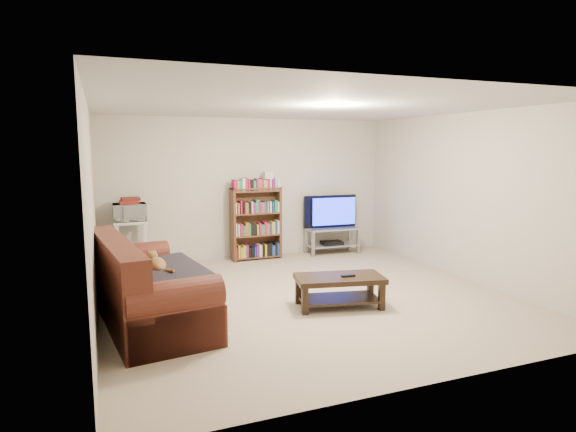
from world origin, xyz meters
name	(u,v)px	position (x,y,z in m)	size (l,w,h in m)	color
floor	(307,296)	(0.00, 0.00, 0.00)	(5.00, 5.00, 0.00)	#C0AB8F
ceiling	(308,106)	(0.00, 0.00, 2.40)	(5.00, 5.00, 0.00)	white
wall_back	(249,189)	(0.00, 2.50, 1.20)	(5.00, 5.00, 0.00)	beige
wall_front	(436,238)	(0.00, -2.50, 1.20)	(5.00, 5.00, 0.00)	beige
wall_left	(92,214)	(-2.50, 0.00, 1.20)	(5.00, 5.00, 0.00)	beige
wall_right	(466,197)	(2.50, 0.00, 1.20)	(5.00, 5.00, 0.00)	beige
sofa	(142,293)	(-2.03, -0.18, 0.33)	(1.22, 2.29, 0.94)	#572116
blanket	(162,274)	(-1.83, -0.30, 0.55)	(0.85, 1.09, 0.10)	black
cat	(157,265)	(-1.86, -0.11, 0.61)	(0.24, 0.60, 0.18)	brown
coffee_table	(339,285)	(0.21, -0.51, 0.26)	(1.13, 0.72, 0.38)	black
remote	(348,276)	(0.29, -0.57, 0.39)	(0.17, 0.05, 0.02)	black
tv_stand	(332,236)	(1.46, 2.21, 0.32)	(0.96, 0.47, 0.47)	#999EA3
television	(332,212)	(1.46, 2.21, 0.76)	(1.01, 0.13, 0.58)	black
dvd_player	(332,243)	(1.46, 2.21, 0.19)	(0.37, 0.26, 0.06)	black
bookshelf	(256,222)	(0.04, 2.27, 0.64)	(0.86, 0.27, 1.23)	#52301C
shelf_clutter	(261,181)	(0.14, 2.29, 1.34)	(0.63, 0.20, 0.28)	silver
microwave_stand	(131,239)	(-2.01, 2.19, 0.50)	(0.50, 0.37, 0.79)	silver
microwave	(130,212)	(-2.01, 2.19, 0.92)	(0.48, 0.33, 0.27)	silver
game_boxes	(129,202)	(-2.01, 2.19, 1.08)	(0.29, 0.25, 0.05)	maroon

